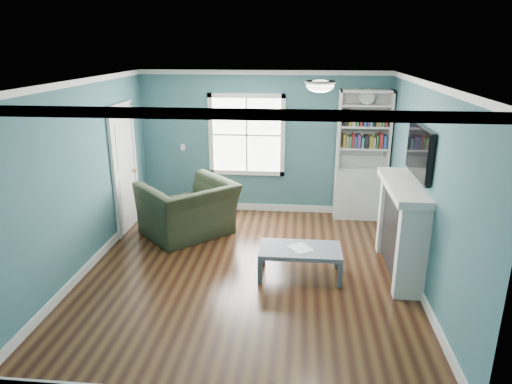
{
  "coord_description": "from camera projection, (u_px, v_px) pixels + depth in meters",
  "views": [
    {
      "loc": [
        0.67,
        -5.68,
        3.03
      ],
      "look_at": [
        0.08,
        0.4,
        1.04
      ],
      "focal_mm": 32.0,
      "sensor_mm": 36.0,
      "label": 1
    }
  ],
  "objects": [
    {
      "name": "bookshelf",
      "position": [
        361.0,
        168.0,
        8.1
      ],
      "size": [
        0.9,
        0.35,
        2.31
      ],
      "color": "silver",
      "rests_on": "ground"
    },
    {
      "name": "coffee_table",
      "position": [
        300.0,
        252.0,
        6.18
      ],
      "size": [
        1.11,
        0.61,
        0.4
      ],
      "rotation": [
        0.0,
        0.0,
        0.0
      ],
      "color": "#4B535A",
      "rests_on": "ground"
    },
    {
      "name": "trim",
      "position": [
        247.0,
        187.0,
        6.0
      ],
      "size": [
        4.5,
        5.0,
        2.6
      ],
      "color": "white",
      "rests_on": "ground"
    },
    {
      "name": "room_walls",
      "position": [
        247.0,
        162.0,
        5.89
      ],
      "size": [
        5.0,
        5.0,
        5.0
      ],
      "color": "#35666B",
      "rests_on": "ground"
    },
    {
      "name": "door",
      "position": [
        124.0,
        168.0,
        7.58
      ],
      "size": [
        0.12,
        0.98,
        2.17
      ],
      "color": "silver",
      "rests_on": "ground"
    },
    {
      "name": "window",
      "position": [
        247.0,
        135.0,
        8.31
      ],
      "size": [
        1.4,
        0.06,
        1.5
      ],
      "color": "white",
      "rests_on": "room_walls"
    },
    {
      "name": "paper_sheet",
      "position": [
        300.0,
        248.0,
        6.16
      ],
      "size": [
        0.38,
        0.4,
        0.0
      ],
      "primitive_type": "cube",
      "rotation": [
        0.0,
        0.0,
        0.56
      ],
      "color": "white",
      "rests_on": "coffee_table"
    },
    {
      "name": "floor",
      "position": [
        248.0,
        271.0,
        6.38
      ],
      "size": [
        5.0,
        5.0,
        0.0
      ],
      "primitive_type": "plane",
      "color": "black",
      "rests_on": "ground"
    },
    {
      "name": "fireplace",
      "position": [
        401.0,
        230.0,
        6.18
      ],
      "size": [
        0.44,
        1.58,
        1.3
      ],
      "color": "black",
      "rests_on": "ground"
    },
    {
      "name": "recliner",
      "position": [
        188.0,
        200.0,
        7.45
      ],
      "size": [
        1.61,
        1.6,
        1.2
      ],
      "primitive_type": "imported",
      "rotation": [
        0.0,
        0.0,
        -2.37
      ],
      "color": "black",
      "rests_on": "ground"
    },
    {
      "name": "ceiling_fixture",
      "position": [
        320.0,
        85.0,
        5.6
      ],
      "size": [
        0.38,
        0.38,
        0.15
      ],
      "color": "white",
      "rests_on": "room_walls"
    },
    {
      "name": "light_switch",
      "position": [
        183.0,
        147.0,
        8.5
      ],
      "size": [
        0.08,
        0.01,
        0.12
      ],
      "primitive_type": "cube",
      "color": "white",
      "rests_on": "room_walls"
    },
    {
      "name": "tv",
      "position": [
        419.0,
        151.0,
        5.83
      ],
      "size": [
        0.06,
        1.1,
        0.65
      ],
      "primitive_type": "cube",
      "color": "black",
      "rests_on": "fireplace"
    }
  ]
}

